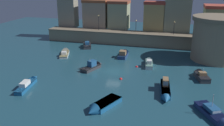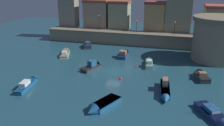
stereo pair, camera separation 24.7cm
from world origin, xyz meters
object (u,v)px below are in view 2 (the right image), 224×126
(moored_boat_3, at_px, (149,62))
(moored_boat_4, at_px, (94,66))
(fortress_tower, at_px, (218,38))
(moored_boat_2, at_px, (124,54))
(mooring_buoy_0, at_px, (121,79))
(moored_boat_8, at_px, (165,90))
(quay_lamp_0, at_px, (99,20))
(moored_boat_5, at_px, (101,106))
(quay_lamp_1, at_px, (136,24))
(moored_boat_1, at_px, (28,83))
(mooring_buoy_1, at_px, (137,67))
(moored_boat_9, at_px, (217,117))
(quay_lamp_2, at_px, (175,26))
(moored_boat_6, at_px, (65,52))
(moored_boat_7, at_px, (201,75))
(moored_boat_0, at_px, (88,45))

(moored_boat_3, bearing_deg, moored_boat_4, 108.46)
(fortress_tower, bearing_deg, moored_boat_2, -172.74)
(fortress_tower, distance_m, mooring_buoy_0, 22.79)
(moored_boat_2, relative_size, moored_boat_8, 0.79)
(quay_lamp_0, height_order, moored_boat_5, quay_lamp_0)
(quay_lamp_1, relative_size, moored_boat_8, 0.43)
(moored_boat_1, bearing_deg, moored_boat_3, -56.88)
(moored_boat_3, xyz_separation_m, moored_boat_5, (-3.91, -18.51, -0.07))
(moored_boat_8, distance_m, mooring_buoy_1, 11.57)
(moored_boat_9, bearing_deg, quay_lamp_2, 163.03)
(moored_boat_1, height_order, moored_boat_8, moored_boat_8)
(mooring_buoy_1, bearing_deg, fortress_tower, 30.03)
(quay_lamp_0, xyz_separation_m, quay_lamp_2, (18.85, 0.00, -0.46))
(moored_boat_1, bearing_deg, moored_boat_4, -43.78)
(moored_boat_6, height_order, moored_boat_8, moored_boat_8)
(fortress_tower, bearing_deg, moored_boat_8, -115.87)
(moored_boat_1, bearing_deg, moored_boat_9, -103.39)
(moored_boat_1, relative_size, moored_boat_2, 1.22)
(moored_boat_7, distance_m, mooring_buoy_0, 13.53)
(moored_boat_2, distance_m, moored_boat_7, 17.42)
(moored_boat_0, bearing_deg, moored_boat_9, -156.27)
(moored_boat_4, distance_m, moored_boat_5, 14.96)
(moored_boat_0, distance_m, moored_boat_4, 15.42)
(moored_boat_1, relative_size, moored_boat_7, 1.34)
(quay_lamp_0, relative_size, quay_lamp_1, 1.28)
(quay_lamp_0, height_order, moored_boat_2, quay_lamp_0)
(moored_boat_4, height_order, moored_boat_8, moored_boat_4)
(quay_lamp_1, height_order, moored_boat_6, quay_lamp_1)
(moored_boat_9, bearing_deg, moored_boat_5, -113.25)
(moored_boat_8, distance_m, mooring_buoy_0, 8.23)
(fortress_tower, xyz_separation_m, mooring_buoy_1, (-14.87, -8.60, -4.49))
(moored_boat_8, xyz_separation_m, mooring_buoy_1, (-5.88, 9.95, -0.56))
(moored_boat_4, relative_size, moored_boat_5, 0.93)
(quay_lamp_1, bearing_deg, moored_boat_6, -139.16)
(moored_boat_1, xyz_separation_m, moored_boat_8, (20.77, 2.94, 0.14))
(moored_boat_7, bearing_deg, quay_lamp_0, 38.66)
(quay_lamp_2, bearing_deg, moored_boat_7, -74.43)
(moored_boat_3, height_order, moored_boat_9, moored_boat_9)
(quay_lamp_2, relative_size, moored_boat_5, 0.53)
(quay_lamp_1, height_order, mooring_buoy_0, quay_lamp_1)
(moored_boat_1, distance_m, moored_boat_5, 13.57)
(quay_lamp_1, bearing_deg, moored_boat_2, -94.70)
(moored_boat_5, bearing_deg, moored_boat_1, -81.55)
(moored_boat_3, bearing_deg, quay_lamp_1, 12.32)
(moored_boat_0, bearing_deg, quay_lamp_0, -36.87)
(quay_lamp_1, distance_m, moored_boat_2, 11.07)
(moored_boat_3, xyz_separation_m, mooring_buoy_0, (-3.66, -8.45, -0.45))
(quay_lamp_2, distance_m, moored_boat_9, 32.56)
(mooring_buoy_1, bearing_deg, moored_boat_3, 43.00)
(moored_boat_0, bearing_deg, fortress_tower, -116.09)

